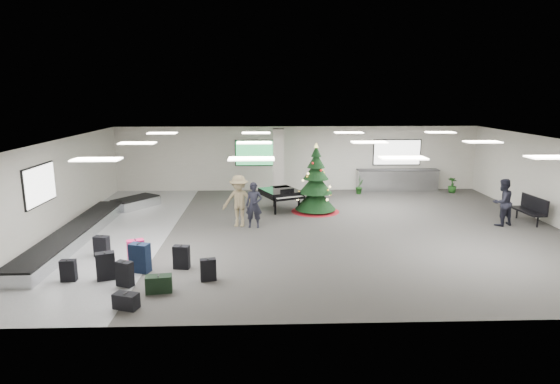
{
  "coord_description": "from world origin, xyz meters",
  "views": [
    {
      "loc": [
        -1.67,
        -16.14,
        4.83
      ],
      "look_at": [
        -1.08,
        1.0,
        1.18
      ],
      "focal_mm": 30.0,
      "sensor_mm": 36.0,
      "label": 1
    }
  ],
  "objects_px": {
    "christmas_tree": "(316,188)",
    "potted_plant_right": "(452,185)",
    "pink_suitcase": "(136,252)",
    "potted_plant_left": "(360,186)",
    "traveler_bench": "(502,202)",
    "service_counter": "(397,180)",
    "grand_piano": "(281,193)",
    "traveler_a": "(254,205)",
    "traveler_b": "(239,201)",
    "bench": "(531,208)",
    "baggage_carousel": "(89,227)"
  },
  "relations": [
    {
      "from": "pink_suitcase",
      "to": "traveler_a",
      "type": "relative_size",
      "value": 0.45
    },
    {
      "from": "traveler_b",
      "to": "potted_plant_left",
      "type": "relative_size",
      "value": 2.6
    },
    {
      "from": "bench",
      "to": "potted_plant_left",
      "type": "bearing_deg",
      "value": 131.89
    },
    {
      "from": "potted_plant_right",
      "to": "christmas_tree",
      "type": "bearing_deg",
      "value": -154.07
    },
    {
      "from": "pink_suitcase",
      "to": "grand_piano",
      "type": "relative_size",
      "value": 0.35
    },
    {
      "from": "potted_plant_left",
      "to": "christmas_tree",
      "type": "bearing_deg",
      "value": -126.98
    },
    {
      "from": "bench",
      "to": "potted_plant_right",
      "type": "height_order",
      "value": "bench"
    },
    {
      "from": "service_counter",
      "to": "pink_suitcase",
      "type": "height_order",
      "value": "service_counter"
    },
    {
      "from": "pink_suitcase",
      "to": "potted_plant_right",
      "type": "relative_size",
      "value": 0.98
    },
    {
      "from": "pink_suitcase",
      "to": "bench",
      "type": "relative_size",
      "value": 0.47
    },
    {
      "from": "baggage_carousel",
      "to": "grand_piano",
      "type": "height_order",
      "value": "grand_piano"
    },
    {
      "from": "service_counter",
      "to": "pink_suitcase",
      "type": "bearing_deg",
      "value": -136.04
    },
    {
      "from": "service_counter",
      "to": "traveler_b",
      "type": "height_order",
      "value": "traveler_b"
    },
    {
      "from": "traveler_bench",
      "to": "service_counter",
      "type": "bearing_deg",
      "value": -92.09
    },
    {
      "from": "potted_plant_left",
      "to": "baggage_carousel",
      "type": "bearing_deg",
      "value": -150.81
    },
    {
      "from": "bench",
      "to": "traveler_bench",
      "type": "bearing_deg",
      "value": -169.49
    },
    {
      "from": "traveler_b",
      "to": "traveler_bench",
      "type": "bearing_deg",
      "value": 8.64
    },
    {
      "from": "baggage_carousel",
      "to": "grand_piano",
      "type": "relative_size",
      "value": 4.5
    },
    {
      "from": "traveler_a",
      "to": "traveler_bench",
      "type": "xyz_separation_m",
      "value": [
        9.14,
        -0.05,
        0.04
      ]
    },
    {
      "from": "christmas_tree",
      "to": "potted_plant_right",
      "type": "relative_size",
      "value": 3.71
    },
    {
      "from": "traveler_a",
      "to": "bench",
      "type": "bearing_deg",
      "value": 6.47
    },
    {
      "from": "pink_suitcase",
      "to": "potted_plant_left",
      "type": "bearing_deg",
      "value": 24.58
    },
    {
      "from": "traveler_a",
      "to": "traveler_b",
      "type": "bearing_deg",
      "value": 166.28
    },
    {
      "from": "bench",
      "to": "potted_plant_left",
      "type": "distance_m",
      "value": 7.6
    },
    {
      "from": "bench",
      "to": "traveler_a",
      "type": "xyz_separation_m",
      "value": [
        -10.42,
        -0.27,
        0.27
      ]
    },
    {
      "from": "bench",
      "to": "traveler_bench",
      "type": "relative_size",
      "value": 0.92
    },
    {
      "from": "pink_suitcase",
      "to": "traveler_bench",
      "type": "xyz_separation_m",
      "value": [
        12.44,
        3.63,
        0.51
      ]
    },
    {
      "from": "potted_plant_left",
      "to": "potted_plant_right",
      "type": "bearing_deg",
      "value": 1.52
    },
    {
      "from": "baggage_carousel",
      "to": "traveler_b",
      "type": "xyz_separation_m",
      "value": [
        5.24,
        0.62,
        0.74
      ]
    },
    {
      "from": "christmas_tree",
      "to": "pink_suitcase",
      "type": "bearing_deg",
      "value": -134.3
    },
    {
      "from": "bench",
      "to": "potted_plant_right",
      "type": "relative_size",
      "value": 2.11
    },
    {
      "from": "baggage_carousel",
      "to": "traveler_bench",
      "type": "xyz_separation_m",
      "value": [
        14.93,
        0.39,
        0.66
      ]
    },
    {
      "from": "baggage_carousel",
      "to": "christmas_tree",
      "type": "xyz_separation_m",
      "value": [
        8.29,
        2.69,
        0.76
      ]
    },
    {
      "from": "bench",
      "to": "traveler_bench",
      "type": "distance_m",
      "value": 1.36
    },
    {
      "from": "traveler_a",
      "to": "potted_plant_left",
      "type": "distance_m",
      "value": 7.53
    },
    {
      "from": "traveler_b",
      "to": "potted_plant_right",
      "type": "distance_m",
      "value": 11.6
    },
    {
      "from": "pink_suitcase",
      "to": "traveler_b",
      "type": "height_order",
      "value": "traveler_b"
    },
    {
      "from": "bench",
      "to": "potted_plant_right",
      "type": "bearing_deg",
      "value": 94.74
    },
    {
      "from": "baggage_carousel",
      "to": "christmas_tree",
      "type": "height_order",
      "value": "christmas_tree"
    },
    {
      "from": "grand_piano",
      "to": "traveler_a",
      "type": "distance_m",
      "value": 2.76
    },
    {
      "from": "bench",
      "to": "baggage_carousel",
      "type": "bearing_deg",
      "value": 178.96
    },
    {
      "from": "christmas_tree",
      "to": "traveler_b",
      "type": "height_order",
      "value": "christmas_tree"
    },
    {
      "from": "bench",
      "to": "traveler_a",
      "type": "distance_m",
      "value": 10.43
    },
    {
      "from": "pink_suitcase",
      "to": "bench",
      "type": "distance_m",
      "value": 14.28
    },
    {
      "from": "baggage_carousel",
      "to": "potted_plant_right",
      "type": "relative_size",
      "value": 12.64
    },
    {
      "from": "pink_suitcase",
      "to": "bench",
      "type": "height_order",
      "value": "bench"
    },
    {
      "from": "service_counter",
      "to": "grand_piano",
      "type": "relative_size",
      "value": 1.88
    },
    {
      "from": "bench",
      "to": "potted_plant_left",
      "type": "height_order",
      "value": "bench"
    },
    {
      "from": "grand_piano",
      "to": "traveler_a",
      "type": "xyz_separation_m",
      "value": [
        -1.08,
        -2.54,
        0.11
      ]
    },
    {
      "from": "bench",
      "to": "traveler_b",
      "type": "distance_m",
      "value": 10.98
    }
  ]
}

